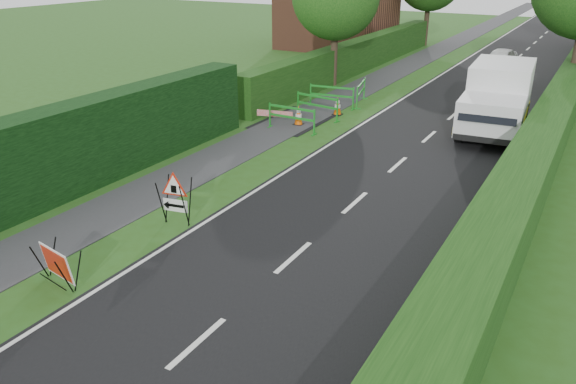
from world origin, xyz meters
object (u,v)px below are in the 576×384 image
at_px(triangle_sign, 173,194).
at_px(hatchback_car, 500,59).
at_px(red_rect_sign, 57,264).
at_px(works_van, 497,98).

xyz_separation_m(triangle_sign, hatchback_car, (3.10, 25.87, -0.23)).
distance_m(red_rect_sign, triangle_sign, 3.42).
distance_m(red_rect_sign, works_van, 16.82).
bearing_deg(works_van, red_rect_sign, -114.09).
relative_size(works_van, hatchback_car, 1.61).
bearing_deg(red_rect_sign, triangle_sign, 95.47).
distance_m(triangle_sign, works_van, 13.56).
height_order(red_rect_sign, triangle_sign, triangle_sign).
relative_size(red_rect_sign, hatchback_car, 0.30).
relative_size(triangle_sign, works_van, 0.21).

